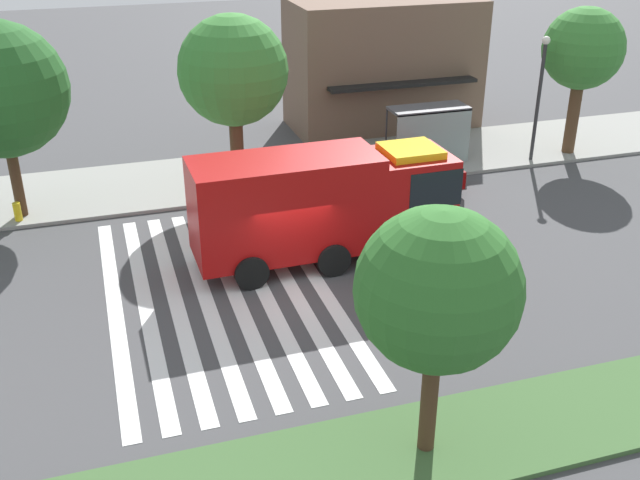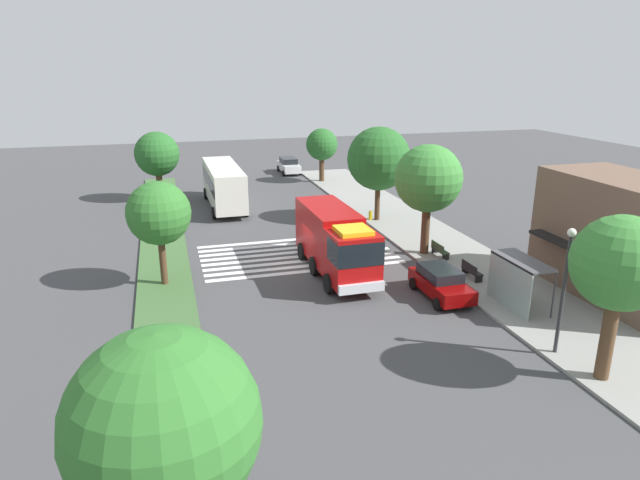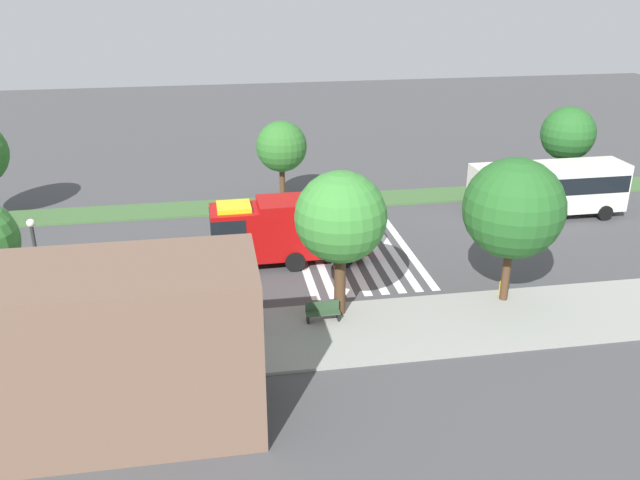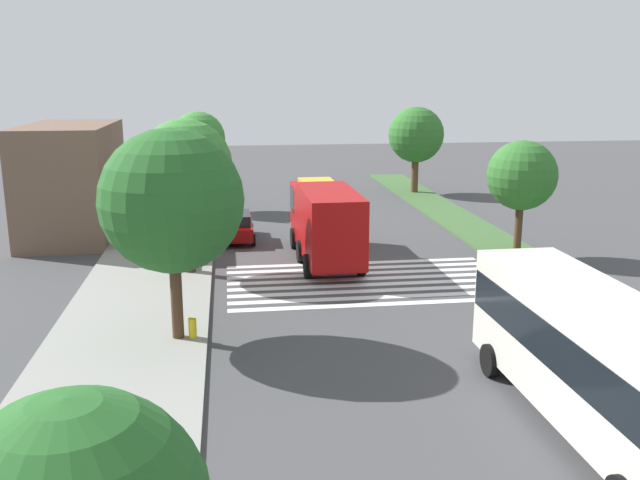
# 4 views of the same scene
# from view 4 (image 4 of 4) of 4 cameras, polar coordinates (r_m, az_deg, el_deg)

# --- Properties ---
(ground_plane) EXTENTS (120.00, 120.00, 0.00)m
(ground_plane) POSITION_cam_4_polar(r_m,az_deg,el_deg) (33.24, 3.03, -2.25)
(ground_plane) COLOR #424244
(sidewalk) EXTENTS (60.00, 5.57, 0.14)m
(sidewalk) POSITION_cam_4_polar(r_m,az_deg,el_deg) (32.88, -13.78, -2.68)
(sidewalk) COLOR gray
(sidewalk) RESTS_ON ground_plane
(median_strip) EXTENTS (60.00, 3.00, 0.14)m
(median_strip) POSITION_cam_4_polar(r_m,az_deg,el_deg) (35.70, 16.37, -1.57)
(median_strip) COLOR #3D6033
(median_strip) RESTS_ON ground_plane
(crosswalk) EXTENTS (6.75, 12.39, 0.01)m
(crosswalk) POSITION_cam_4_polar(r_m,az_deg,el_deg) (30.93, 3.87, -3.46)
(crosswalk) COLOR silver
(crosswalk) RESTS_ON ground_plane
(fire_truck) EXTENTS (8.91, 2.91, 3.72)m
(fire_truck) POSITION_cam_4_polar(r_m,az_deg,el_deg) (34.09, 0.36, 1.78)
(fire_truck) COLOR #A50C0C
(fire_truck) RESTS_ON ground_plane
(parked_car_mid) EXTENTS (4.28, 2.08, 1.60)m
(parked_car_mid) POSITION_cam_4_polar(r_m,az_deg,el_deg) (38.60, -7.02, 1.16)
(parked_car_mid) COLOR #720505
(parked_car_mid) RESTS_ON ground_plane
(transit_bus) EXTENTS (10.29, 2.92, 3.60)m
(transit_bus) POSITION_cam_4_polar(r_m,az_deg,el_deg) (19.00, 21.86, -8.74)
(transit_bus) COLOR silver
(transit_bus) RESTS_ON ground_plane
(bus_stop_shelter) EXTENTS (3.50, 1.40, 2.46)m
(bus_stop_shelter) POSITION_cam_4_polar(r_m,az_deg,el_deg) (40.76, -11.09, 3.18)
(bus_stop_shelter) COLOR #4C4C51
(bus_stop_shelter) RESTS_ON sidewalk
(bench_near_shelter) EXTENTS (1.60, 0.50, 0.90)m
(bench_near_shelter) POSITION_cam_4_polar(r_m,az_deg,el_deg) (37.11, -11.30, 0.12)
(bench_near_shelter) COLOR black
(bench_near_shelter) RESTS_ON sidewalk
(bench_west_of_shelter) EXTENTS (1.60, 0.50, 0.90)m
(bench_west_of_shelter) POSITION_cam_4_polar(r_m,az_deg,el_deg) (33.38, -11.68, -1.40)
(bench_west_of_shelter) COLOR #2D472D
(bench_west_of_shelter) RESTS_ON sidewalk
(street_lamp) EXTENTS (0.36, 0.36, 5.49)m
(street_lamp) POSITION_cam_4_polar(r_m,az_deg,el_deg) (45.01, -9.55, 6.18)
(street_lamp) COLOR #2D2D30
(street_lamp) RESTS_ON sidewalk
(storefront_building) EXTENTS (9.24, 5.42, 6.34)m
(storefront_building) POSITION_cam_4_polar(r_m,az_deg,el_deg) (41.58, -19.80, 4.62)
(storefront_building) COLOR brown
(storefront_building) RESTS_ON ground_plane
(sidewalk_tree_west) EXTENTS (4.82, 4.82, 7.22)m
(sidewalk_tree_west) POSITION_cam_4_polar(r_m,az_deg,el_deg) (23.38, -12.17, 3.15)
(sidewalk_tree_west) COLOR #47301E
(sidewalk_tree_west) RESTS_ON sidewalk
(sidewalk_tree_center) EXTENTS (4.24, 4.24, 7.01)m
(sidewalk_tree_center) POSITION_cam_4_polar(r_m,az_deg,el_deg) (31.59, -11.08, 5.94)
(sidewalk_tree_center) COLOR #47301E
(sidewalk_tree_center) RESTS_ON sidewalk
(sidewalk_tree_far_east) EXTENTS (3.57, 3.57, 6.55)m
(sidewalk_tree_far_east) POSITION_cam_4_polar(r_m,az_deg,el_deg) (47.07, -10.04, 8.20)
(sidewalk_tree_far_east) COLOR #513823
(sidewalk_tree_far_east) RESTS_ON sidewalk
(median_tree_west) EXTENTS (3.45, 3.45, 5.78)m
(median_tree_west) POSITION_cam_4_polar(r_m,az_deg,el_deg) (35.52, 16.36, 5.12)
(median_tree_west) COLOR #47301E
(median_tree_west) RESTS_ON median_strip
(median_tree_center) EXTENTS (4.24, 4.24, 6.55)m
(median_tree_center) POSITION_cam_4_polar(r_m,az_deg,el_deg) (53.78, 7.95, 8.60)
(median_tree_center) COLOR #513823
(median_tree_center) RESTS_ON median_strip
(fire_hydrant) EXTENTS (0.28, 0.28, 0.70)m
(fire_hydrant) POSITION_cam_4_polar(r_m,az_deg,el_deg) (24.40, -10.50, -7.17)
(fire_hydrant) COLOR gold
(fire_hydrant) RESTS_ON sidewalk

